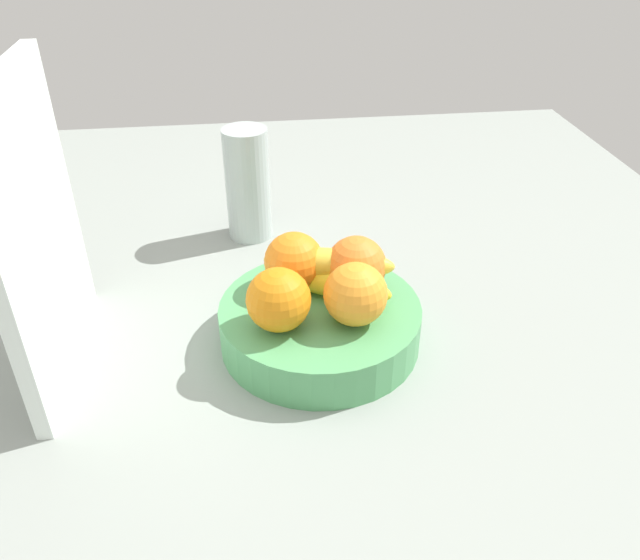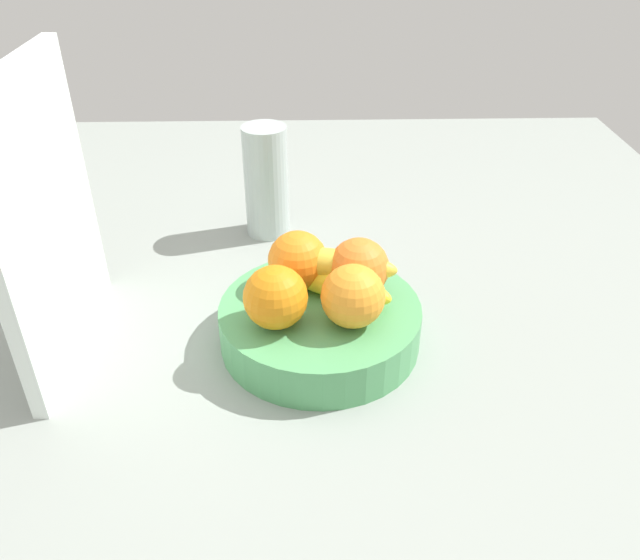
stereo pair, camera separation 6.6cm
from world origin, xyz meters
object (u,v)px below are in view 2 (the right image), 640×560
Objects in this scene: orange_front_left at (275,299)px; cutting_board at (45,221)px; orange_front_right at (353,297)px; orange_center at (359,268)px; banana_bunch at (331,273)px; fruit_bowl at (320,324)px; orange_back_left at (298,260)px; thermos_tumbler at (266,182)px.

cutting_board is (4.45, 26.63, 8.42)cm from orange_front_left.
orange_front_right is 1.00× the size of orange_center.
banana_bunch is at bearing -85.90° from cutting_board.
cutting_board reaches higher than fruit_bowl.
orange_center is 0.22× the size of cutting_board.
cutting_board reaches higher than orange_back_left.
orange_front_right is 35.96cm from thermos_tumbler.
thermos_tumbler reaches higher than orange_center.
orange_center is at bearing -86.56° from cutting_board.
orange_back_left reaches higher than banana_bunch.
thermos_tumbler is (25.33, 5.23, -0.30)cm from orange_back_left.
fruit_bowl is 9.44cm from orange_front_left.
orange_front_left and orange_front_right have the same top height.
thermos_tumbler is at bearing 14.83° from fruit_bowl.
fruit_bowl is 35.46cm from cutting_board.
orange_front_left is (-3.78, 5.41, 6.75)cm from fruit_bowl.
thermos_tumbler is at bearing 25.50° from orange_center.
orange_front_left reaches higher than fruit_bowl.
orange_center is 30.32cm from thermos_tumbler.
cutting_board is (-2.18, 37.09, 8.42)cm from orange_center.
orange_back_left is 30.74cm from cutting_board.
orange_front_right is 1.00× the size of orange_back_left.
orange_center is 38.10cm from cutting_board.
orange_back_left is 25.87cm from thermos_tumbler.
cutting_board is at bearing 94.02° from banana_bunch.
thermos_tumbler is at bearing -39.05° from cutting_board.
fruit_bowl is 1.48× the size of banana_bunch.
fruit_bowl is 8.78cm from orange_back_left.
orange_back_left is 0.22× the size of cutting_board.
orange_back_left is at bearing 37.57° from orange_front_right.
banana_bunch is at bearing -45.58° from orange_front_left.
orange_center is at bearing -60.57° from fruit_bowl.
orange_center is at bearing -104.58° from orange_back_left.
cutting_board is at bearing 88.80° from fruit_bowl.
banana_bunch is 28.82cm from thermos_tumbler.
orange_back_left is 4.77cm from banana_bunch.
fruit_bowl is 1.40× the size of thermos_tumbler.
orange_front_right is at bearing -89.68° from orange_front_left.
banana_bunch is at bearing 86.99° from orange_center.
orange_front_left is at bearing 122.37° from orange_center.
orange_front_left is at bearing -175.64° from thermos_tumbler.
fruit_bowl is at bearing -150.42° from orange_back_left.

